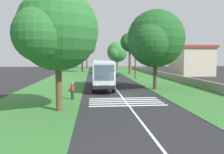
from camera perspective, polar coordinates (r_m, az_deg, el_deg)
name	(u,v)px	position (r m, az deg, el deg)	size (l,w,h in m)	color
ground	(120,95)	(25.07, 2.10, -4.47)	(160.00, 160.00, 0.00)	#262628
grass_verge_left	(63,81)	(40.07, -12.37, -1.02)	(120.00, 8.00, 0.04)	#387533
grass_verge_right	(155,80)	(41.33, 10.81, -0.82)	(120.00, 8.00, 0.04)	#387533
centre_line	(110,81)	(39.87, -0.60, -0.96)	(110.00, 0.16, 0.01)	silver
coach_bus	(102,72)	(29.93, -2.58, 1.19)	(11.16, 2.62, 3.73)	silver
zebra_crossing	(126,102)	(21.14, 3.48, -6.24)	(4.05, 6.80, 0.01)	silver
trailing_car_0	(114,73)	(50.88, 0.48, 1.06)	(4.30, 1.78, 1.43)	#145933
trailing_car_1	(97,71)	(59.42, -3.86, 1.61)	(4.30, 1.78, 1.43)	gray
trailing_car_2	(109,69)	(65.78, -0.70, 1.94)	(4.30, 1.78, 1.43)	black
trailing_minibus_0	(106,65)	(75.17, -1.46, 2.98)	(6.00, 2.14, 2.53)	#BFB299
roadside_tree_left_0	(56,33)	(17.74, -14.04, 10.87)	(7.33, 6.10, 9.16)	brown
roadside_tree_left_1	(86,46)	(86.13, -6.57, 7.83)	(8.70, 7.14, 12.25)	#4C3826
roadside_tree_left_2	(82,53)	(65.01, -7.72, 6.18)	(6.08, 4.84, 8.10)	#3D2D1E
roadside_tree_right_0	(117,53)	(76.63, 1.21, 6.22)	(8.26, 6.86, 9.41)	#4C3826
roadside_tree_right_1	(154,40)	(29.73, 10.63, 9.11)	(8.83, 7.35, 10.14)	#4C3826
roadside_tree_right_2	(129,43)	(56.08, 4.44, 8.60)	(5.65, 4.71, 10.21)	brown
utility_pole	(135,55)	(42.91, 5.95, 5.66)	(0.24, 1.40, 8.95)	#473828
roadside_wall	(164,75)	(47.04, 13.14, 0.51)	(70.00, 0.40, 1.07)	gray
roadside_building	(191,60)	(56.19, 19.35, 3.98)	(10.17, 7.92, 6.80)	beige
pedestrian	(72,90)	(22.26, -10.01, -3.38)	(0.34, 0.34, 1.69)	#26262D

